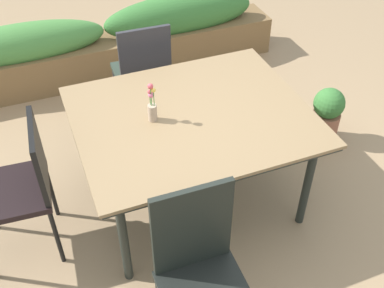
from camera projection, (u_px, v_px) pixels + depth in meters
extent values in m
plane|color=#9E7F5B|center=(185.00, 201.00, 3.36)|extent=(12.00, 12.00, 0.00)
cube|color=#8C704C|center=(192.00, 116.00, 2.91)|extent=(1.45, 1.20, 0.02)
cube|color=#232823|center=(192.00, 119.00, 2.93)|extent=(1.42, 1.17, 0.02)
cylinder|color=#232823|center=(124.00, 239.00, 2.65)|extent=(0.05, 0.05, 0.72)
cylinder|color=#232823|center=(307.00, 184.00, 2.99)|extent=(0.05, 0.05, 0.72)
cylinder|color=#232823|center=(88.00, 138.00, 3.33)|extent=(0.05, 0.05, 0.72)
cylinder|color=#232823|center=(242.00, 102.00, 3.66)|extent=(0.05, 0.05, 0.72)
cube|color=black|center=(192.00, 229.00, 2.25)|extent=(0.41, 0.04, 0.55)
cylinder|color=black|center=(225.00, 278.00, 2.63)|extent=(0.03, 0.03, 0.43)
cube|color=black|center=(11.00, 192.00, 2.76)|extent=(0.47, 0.47, 0.04)
cube|color=black|center=(39.00, 157.00, 2.66)|extent=(0.06, 0.42, 0.43)
cylinder|color=black|center=(57.00, 237.00, 2.82)|extent=(0.03, 0.03, 0.48)
cylinder|color=black|center=(51.00, 190.00, 3.11)|extent=(0.03, 0.03, 0.48)
cube|color=#2D392F|center=(141.00, 73.00, 3.80)|extent=(0.43, 0.43, 0.04)
cube|color=#2D2D33|center=(145.00, 58.00, 3.50)|extent=(0.40, 0.04, 0.47)
cylinder|color=#2D2D33|center=(116.00, 89.00, 4.04)|extent=(0.03, 0.03, 0.45)
cylinder|color=#2D2D33|center=(158.00, 81.00, 4.14)|extent=(0.03, 0.03, 0.45)
cylinder|color=#2D2D33|center=(126.00, 114.00, 3.77)|extent=(0.03, 0.03, 0.45)
cylinder|color=#2D2D33|center=(171.00, 104.00, 3.87)|extent=(0.03, 0.03, 0.45)
cylinder|color=tan|center=(153.00, 113.00, 2.83)|extent=(0.06, 0.06, 0.11)
cylinder|color=#569347|center=(150.00, 101.00, 2.78)|extent=(0.01, 0.01, 0.13)
sphere|color=#DB4C56|center=(149.00, 92.00, 2.74)|extent=(0.02, 0.02, 0.02)
cylinder|color=#569347|center=(151.00, 99.00, 2.76)|extent=(0.01, 0.01, 0.18)
sphere|color=#DB4C56|center=(150.00, 86.00, 2.70)|extent=(0.03, 0.03, 0.03)
cylinder|color=#569347|center=(154.00, 101.00, 2.77)|extent=(0.01, 0.01, 0.15)
sphere|color=#EFCC4C|center=(153.00, 90.00, 2.72)|extent=(0.03, 0.03, 0.03)
cylinder|color=#569347|center=(152.00, 102.00, 2.79)|extent=(0.01, 0.01, 0.11)
sphere|color=pink|center=(151.00, 95.00, 2.76)|extent=(0.04, 0.04, 0.04)
cube|color=brown|center=(107.00, 57.00, 4.52)|extent=(3.33, 0.41, 0.37)
ellipsoid|color=#47843D|center=(20.00, 44.00, 4.13)|extent=(1.50, 0.37, 0.36)
ellipsoid|color=#387233|center=(180.00, 15.00, 4.53)|extent=(1.50, 0.37, 0.40)
cylinder|color=#9E6047|center=(324.00, 126.00, 3.80)|extent=(0.22, 0.22, 0.25)
sphere|color=#387233|center=(329.00, 103.00, 3.65)|extent=(0.25, 0.25, 0.25)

